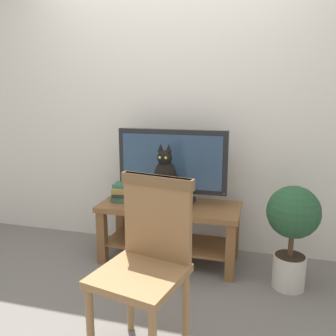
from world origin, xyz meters
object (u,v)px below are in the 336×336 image
(tv_stand, at_px, (170,221))
(wooden_chair, at_px, (147,255))
(tv, at_px, (172,164))
(book_stack, at_px, (125,193))
(cat, at_px, (166,180))
(potted_plant, at_px, (292,225))
(media_box, at_px, (167,205))

(tv_stand, relative_size, wooden_chair, 1.18)
(tv, xyz_separation_m, book_stack, (-0.38, -0.08, -0.25))
(tv_stand, xyz_separation_m, book_stack, (-0.38, -0.01, 0.22))
(book_stack, bearing_deg, tv_stand, 1.53)
(cat, relative_size, wooden_chair, 0.48)
(book_stack, xyz_separation_m, potted_plant, (1.32, -0.17, -0.09))
(wooden_chair, bearing_deg, potted_plant, 48.11)
(cat, relative_size, book_stack, 2.05)
(cat, xyz_separation_m, wooden_chair, (0.16, -0.94, -0.16))
(book_stack, bearing_deg, potted_plant, -7.21)
(cat, distance_m, book_stack, 0.43)
(cat, bearing_deg, tv_stand, 90.90)
(potted_plant, bearing_deg, tv, 165.13)
(wooden_chair, relative_size, potted_plant, 1.27)
(tv, relative_size, potted_plant, 1.19)
(tv_stand, relative_size, media_box, 3.02)
(tv, bearing_deg, book_stack, -167.84)
(cat, height_order, book_stack, cat)
(tv, distance_m, cat, 0.21)
(book_stack, bearing_deg, wooden_chair, -62.34)
(potted_plant, bearing_deg, media_box, 175.09)
(wooden_chair, xyz_separation_m, book_stack, (-0.54, 1.04, 0.00))
(tv_stand, bearing_deg, tv, 89.98)
(tv, xyz_separation_m, cat, (0.00, -0.18, -0.09))
(tv, relative_size, wooden_chair, 0.94)
(potted_plant, bearing_deg, cat, 176.03)
(tv_stand, height_order, cat, cat)
(media_box, xyz_separation_m, wooden_chair, (0.16, -0.95, 0.04))
(tv, bearing_deg, media_box, -89.76)
(tv_stand, distance_m, cat, 0.39)
(tv_stand, height_order, media_box, media_box)
(wooden_chair, bearing_deg, media_box, 99.58)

